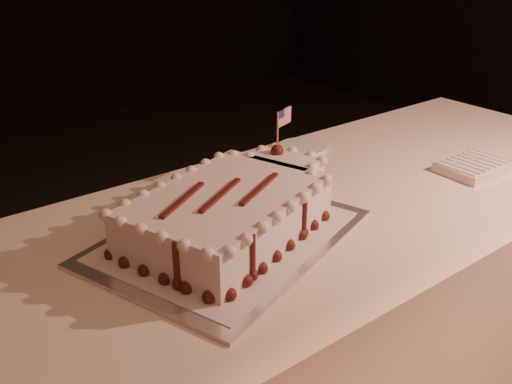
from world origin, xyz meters
TOP-DOWN VIEW (x-y plane):
  - banquet_table at (0.00, 0.60)m, footprint 2.40×0.80m
  - cake_board at (-0.14, 0.59)m, footprint 0.68×0.59m
  - doily at (-0.14, 0.59)m, footprint 0.61×0.53m
  - sheet_cake at (-0.11, 0.60)m, footprint 0.57×0.42m
  - napkin_stack at (0.62, 0.48)m, footprint 0.20×0.15m
  - side_plate at (0.36, 0.91)m, footprint 0.15×0.15m

SIDE VIEW (x-z plane):
  - banquet_table at x=0.00m, z-range 0.00..0.75m
  - cake_board at x=-0.14m, z-range 0.75..0.76m
  - side_plate at x=0.36m, z-range 0.75..0.76m
  - doily at x=-0.14m, z-range 0.76..0.76m
  - napkin_stack at x=0.62m, z-range 0.75..0.78m
  - sheet_cake at x=-0.11m, z-range 0.70..0.92m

